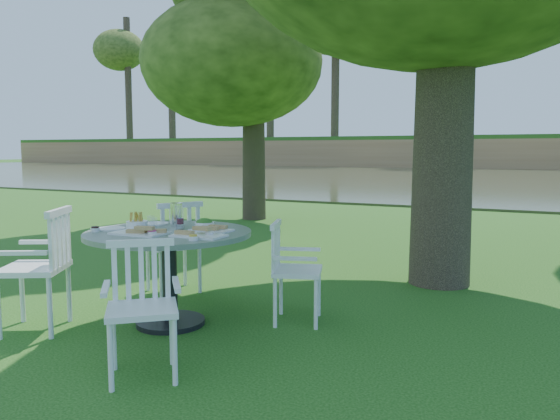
# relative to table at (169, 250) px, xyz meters

# --- Properties ---
(ground) EXTENTS (140.00, 140.00, 0.00)m
(ground) POSITION_rel_table_xyz_m (0.42, 0.98, -0.62)
(ground) COLOR #14430E
(ground) RESTS_ON ground
(table) EXTENTS (1.34, 1.34, 0.78)m
(table) POSITION_rel_table_xyz_m (0.00, 0.00, 0.00)
(table) COLOR black
(table) RESTS_ON ground
(chair_ne) EXTENTS (0.51, 0.52, 0.83)m
(chair_ne) POSITION_rel_table_xyz_m (0.83, 0.50, -0.13)
(chair_ne) COLOR white
(chair_ne) RESTS_ON ground
(chair_nw) EXTENTS (0.61, 0.62, 0.92)m
(chair_nw) POSITION_rel_table_xyz_m (-0.53, 0.81, -0.08)
(chair_nw) COLOR white
(chair_nw) RESTS_ON ground
(chair_sw) EXTENTS (0.64, 0.65, 0.97)m
(chair_sw) POSITION_rel_table_xyz_m (-0.79, -0.54, -0.05)
(chair_sw) COLOR white
(chair_sw) RESTS_ON ground
(chair_se) EXTENTS (0.58, 0.58, 0.85)m
(chair_se) POSITION_rel_table_xyz_m (0.45, -0.86, -0.12)
(chair_se) COLOR white
(chair_se) RESTS_ON ground
(tableware) EXTENTS (1.20, 0.75, 0.20)m
(tableware) POSITION_rel_table_xyz_m (-0.05, 0.04, 0.20)
(tableware) COLOR white
(tableware) RESTS_ON table
(river) EXTENTS (100.00, 28.00, 0.12)m
(river) POSITION_rel_table_xyz_m (0.42, 23.98, -0.62)
(river) COLOR #373C23
(river) RESTS_ON ground
(far_bank) EXTENTS (100.00, 18.00, 15.20)m
(far_bank) POSITION_rel_table_xyz_m (0.69, 42.10, 6.63)
(far_bank) COLOR #956D45
(far_bank) RESTS_ON ground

